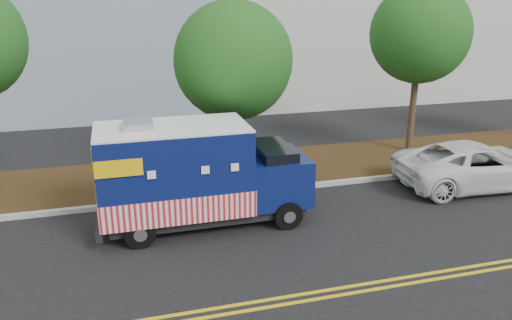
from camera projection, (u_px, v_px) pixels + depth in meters
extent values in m
plane|color=black|center=(258.00, 211.00, 14.96)|extent=(120.00, 120.00, 0.00)
cube|color=#9E9E99|center=(247.00, 192.00, 16.22)|extent=(120.00, 0.18, 0.15)
cube|color=#321F0E|center=(232.00, 171.00, 18.14)|extent=(120.00, 4.00, 0.15)
cube|color=gold|center=(314.00, 292.00, 10.90)|extent=(120.00, 0.10, 0.01)
cube|color=gold|center=(318.00, 299.00, 10.67)|extent=(120.00, 0.10, 0.01)
cylinder|color=#38281C|center=(234.00, 136.00, 17.00)|extent=(0.26, 0.26, 3.17)
sphere|color=#1D5317|center=(233.00, 61.00, 16.19)|extent=(3.89, 3.89, 3.89)
cylinder|color=#38281C|center=(413.00, 108.00, 19.76)|extent=(0.26, 0.26, 3.84)
sphere|color=#1D5317|center=(420.00, 33.00, 18.86)|extent=(3.77, 3.77, 3.77)
cube|color=#473828|center=(139.00, 166.00, 15.24)|extent=(0.06, 0.06, 2.40)
cube|color=black|center=(207.00, 210.00, 14.12)|extent=(5.34, 1.83, 0.27)
cube|color=#0B154D|center=(174.00, 169.00, 13.48)|extent=(4.01, 2.21, 2.29)
cube|color=#B30B16|center=(175.00, 196.00, 13.74)|extent=(4.05, 2.26, 0.71)
cube|color=white|center=(172.00, 127.00, 13.11)|extent=(4.01, 2.21, 0.06)
cube|color=#B7B7BA|center=(138.00, 125.00, 12.85)|extent=(0.77, 0.77, 0.21)
cube|color=#0B154D|center=(274.00, 177.00, 14.38)|extent=(1.72, 2.06, 1.33)
cube|color=black|center=(273.00, 156.00, 14.17)|extent=(0.96, 1.86, 0.62)
cube|color=black|center=(302.00, 188.00, 14.75)|extent=(0.08, 1.91, 0.29)
cube|color=black|center=(100.00, 221.00, 13.36)|extent=(0.18, 2.14, 0.27)
cube|color=#B7B7BA|center=(96.00, 174.00, 12.94)|extent=(0.05, 1.71, 1.81)
cube|color=#B7B7BA|center=(179.00, 154.00, 14.57)|extent=(1.71, 0.05, 1.05)
cube|color=#E7BA0C|center=(119.00, 169.00, 11.91)|extent=(1.14, 0.02, 0.43)
cube|color=#E7BA0C|center=(117.00, 143.00, 13.98)|extent=(1.14, 0.02, 0.43)
cylinder|color=black|center=(288.00, 215.00, 13.77)|extent=(0.80, 0.27, 0.80)
cylinder|color=black|center=(267.00, 190.00, 15.55)|extent=(0.80, 0.27, 0.80)
cylinder|color=black|center=(140.00, 233.00, 12.74)|extent=(0.80, 0.27, 0.80)
cylinder|color=black|center=(136.00, 204.00, 14.51)|extent=(0.80, 0.27, 0.80)
imported|color=white|center=(476.00, 165.00, 16.71)|extent=(5.58, 2.84, 1.51)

